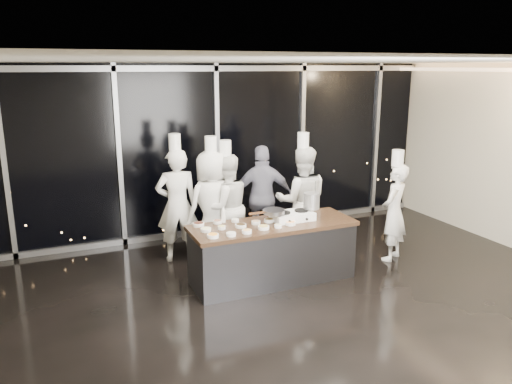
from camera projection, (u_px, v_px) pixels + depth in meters
ground at (300, 306)px, 6.73m from camera, size 9.00×9.00×0.00m
room_shell at (317, 140)px, 6.25m from camera, size 9.02×7.02×3.21m
window_wall at (217, 150)px, 9.40m from camera, size 8.90×0.11×3.20m
demo_counter at (272, 252)px, 7.43m from camera, size 2.46×0.86×0.90m
stove at (292, 216)px, 7.47m from camera, size 0.61×0.40×0.14m
frying_pan at (273, 211)px, 7.32m from camera, size 0.56×0.32×0.05m
stock_pot at (312, 201)px, 7.55m from camera, size 0.24×0.24×0.24m
prep_bowls at (240, 226)px, 7.10m from camera, size 1.41×0.75×0.05m
squeeze_bottle at (223, 215)px, 7.35m from camera, size 0.07×0.07×0.24m
chef_far_left at (177, 204)px, 8.12m from camera, size 0.74×0.54×2.11m
chef_left at (212, 205)px, 8.19m from camera, size 1.02×0.81×2.06m
chef_center at (226, 206)px, 8.25m from camera, size 0.91×0.74×1.99m
guest at (263, 197)px, 8.71m from camera, size 1.15×0.71×1.83m
chef_right at (302, 200)px, 8.43m from camera, size 1.09×0.97×2.09m
chef_side at (394, 211)px, 8.18m from camera, size 0.71×0.64×1.85m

